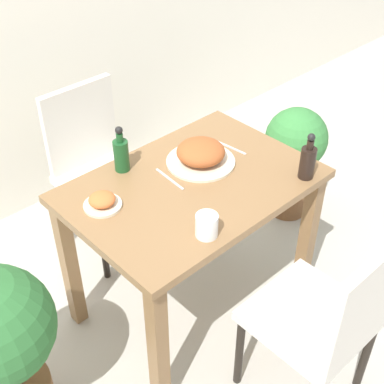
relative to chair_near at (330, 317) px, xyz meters
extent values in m
plane|color=#B7B2A8|center=(-0.03, 0.71, -0.50)|extent=(16.00, 16.00, 0.00)
cube|color=olive|center=(-0.03, 0.71, 0.22)|extent=(1.01, 0.70, 0.04)
cube|color=olive|center=(-0.48, 0.40, -0.15)|extent=(0.06, 0.06, 0.70)
cube|color=olive|center=(0.43, 0.40, -0.15)|extent=(0.06, 0.06, 0.70)
cube|color=olive|center=(-0.48, 1.01, -0.15)|extent=(0.06, 0.06, 0.70)
cube|color=olive|center=(0.43, 1.01, -0.15)|extent=(0.06, 0.06, 0.70)
cube|color=silver|center=(0.00, 0.08, -0.07)|extent=(0.42, 0.42, 0.04)
cube|color=silver|center=(0.00, -0.11, 0.17)|extent=(0.40, 0.04, 0.44)
cylinder|color=black|center=(0.18, 0.26, -0.29)|extent=(0.03, 0.03, 0.41)
cylinder|color=black|center=(-0.18, 0.26, -0.29)|extent=(0.03, 0.03, 0.41)
cylinder|color=black|center=(0.18, -0.10, -0.29)|extent=(0.03, 0.03, 0.41)
cube|color=silver|center=(-0.04, 1.32, -0.07)|extent=(0.42, 0.42, 0.04)
cube|color=silver|center=(-0.04, 1.51, 0.17)|extent=(0.40, 0.04, 0.44)
cylinder|color=black|center=(-0.22, 1.14, -0.29)|extent=(0.03, 0.03, 0.41)
cylinder|color=black|center=(0.14, 1.14, -0.29)|extent=(0.03, 0.03, 0.41)
cylinder|color=black|center=(-0.22, 1.50, -0.29)|extent=(0.03, 0.03, 0.41)
cylinder|color=black|center=(0.14, 1.50, -0.29)|extent=(0.03, 0.03, 0.41)
cylinder|color=beige|center=(0.10, 0.78, 0.25)|extent=(0.30, 0.30, 0.01)
ellipsoid|color=#A35128|center=(0.10, 0.78, 0.30)|extent=(0.21, 0.21, 0.09)
cylinder|color=beige|center=(-0.38, 0.83, 0.25)|extent=(0.15, 0.15, 0.01)
ellipsoid|color=#CC6633|center=(-0.38, 0.83, 0.28)|extent=(0.10, 0.10, 0.04)
cylinder|color=white|center=(-0.21, 0.44, 0.29)|extent=(0.08, 0.08, 0.09)
cylinder|color=black|center=(0.34, 0.41, 0.31)|extent=(0.06, 0.06, 0.14)
cylinder|color=black|center=(0.34, 0.41, 0.40)|extent=(0.03, 0.03, 0.04)
sphere|color=black|center=(0.34, 0.41, 0.43)|extent=(0.03, 0.03, 0.03)
cylinder|color=#194C23|center=(-0.18, 0.97, 0.31)|extent=(0.06, 0.06, 0.14)
cylinder|color=#194C23|center=(-0.18, 0.97, 0.40)|extent=(0.03, 0.03, 0.04)
sphere|color=black|center=(-0.18, 0.97, 0.43)|extent=(0.03, 0.03, 0.03)
cube|color=silver|center=(-0.08, 0.78, 0.24)|extent=(0.02, 0.18, 0.00)
cube|color=silver|center=(0.28, 0.78, 0.24)|extent=(0.03, 0.18, 0.00)
cylinder|color=brown|center=(-0.93, 0.74, -0.21)|extent=(0.05, 0.05, 0.13)
cylinder|color=brown|center=(0.88, 0.85, -0.38)|extent=(0.22, 0.22, 0.23)
cylinder|color=brown|center=(0.88, 0.85, -0.22)|extent=(0.04, 0.04, 0.10)
sphere|color=#387F3D|center=(0.88, 0.85, 0.00)|extent=(0.34, 0.34, 0.34)
camera|label=1|loc=(-1.23, -0.57, 1.54)|focal=50.00mm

